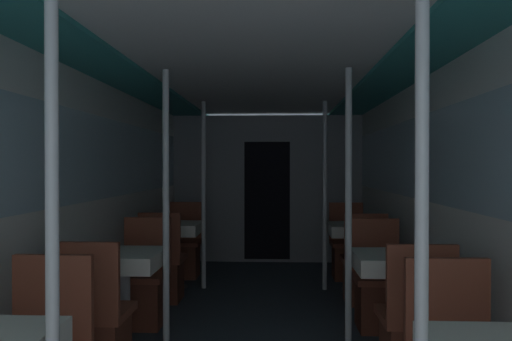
% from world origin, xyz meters
% --- Properties ---
extents(wall_left, '(0.05, 8.27, 2.06)m').
position_xyz_m(wall_left, '(-1.35, 2.74, 1.09)').
color(wall_left, silver).
rests_on(wall_left, ground_plane).
extents(wall_right, '(0.05, 8.27, 2.06)m').
position_xyz_m(wall_right, '(1.35, 2.74, 1.09)').
color(wall_right, silver).
rests_on(wall_right, ground_plane).
extents(ceiling_panel, '(2.71, 8.27, 0.07)m').
position_xyz_m(ceiling_panel, '(0.00, 2.74, 2.11)').
color(ceiling_panel, white).
rests_on(ceiling_panel, wall_left).
extents(bulkhead_far, '(2.65, 0.09, 2.06)m').
position_xyz_m(bulkhead_far, '(0.00, 5.90, 1.03)').
color(bulkhead_far, gray).
rests_on(bulkhead_far, ground_plane).
extents(support_pole_left_0, '(0.05, 0.05, 2.06)m').
position_xyz_m(support_pole_left_0, '(-0.67, 0.65, 1.03)').
color(support_pole_left_0, silver).
rests_on(support_pole_left_0, ground_plane).
extents(dining_table_left_1, '(0.56, 0.56, 0.72)m').
position_xyz_m(dining_table_left_1, '(-0.99, 2.50, 0.60)').
color(dining_table_left_1, '#4C4C51').
rests_on(dining_table_left_1, ground_plane).
extents(chair_left_near_1, '(0.41, 0.41, 0.90)m').
position_xyz_m(chair_left_near_1, '(-0.99, 1.95, 0.28)').
color(chair_left_near_1, brown).
rests_on(chair_left_near_1, ground_plane).
extents(chair_left_far_1, '(0.41, 0.41, 0.90)m').
position_xyz_m(chair_left_far_1, '(-0.99, 3.04, 0.28)').
color(chair_left_far_1, brown).
rests_on(chair_left_far_1, ground_plane).
extents(support_pole_left_1, '(0.05, 0.05, 2.06)m').
position_xyz_m(support_pole_left_1, '(-0.67, 2.50, 1.03)').
color(support_pole_left_1, silver).
rests_on(support_pole_left_1, ground_plane).
extents(dining_table_left_2, '(0.56, 0.56, 0.72)m').
position_xyz_m(dining_table_left_2, '(-0.99, 4.34, 0.60)').
color(dining_table_left_2, '#4C4C51').
rests_on(dining_table_left_2, ground_plane).
extents(chair_left_near_2, '(0.41, 0.41, 0.90)m').
position_xyz_m(chair_left_near_2, '(-0.99, 3.79, 0.28)').
color(chair_left_near_2, brown).
rests_on(chair_left_near_2, ground_plane).
extents(chair_left_far_2, '(0.41, 0.41, 0.90)m').
position_xyz_m(chair_left_far_2, '(-0.99, 4.89, 0.28)').
color(chair_left_far_2, brown).
rests_on(chair_left_far_2, ground_plane).
extents(support_pole_left_2, '(0.05, 0.05, 2.06)m').
position_xyz_m(support_pole_left_2, '(-0.67, 4.34, 1.03)').
color(support_pole_left_2, silver).
rests_on(support_pole_left_2, ground_plane).
extents(support_pole_right_0, '(0.05, 0.05, 2.06)m').
position_xyz_m(support_pole_right_0, '(0.67, 0.65, 1.03)').
color(support_pole_right_0, silver).
rests_on(support_pole_right_0, ground_plane).
extents(dining_table_right_1, '(0.56, 0.56, 0.72)m').
position_xyz_m(dining_table_right_1, '(0.99, 2.50, 0.60)').
color(dining_table_right_1, '#4C4C51').
rests_on(dining_table_right_1, ground_plane).
extents(chair_right_near_1, '(0.41, 0.41, 0.90)m').
position_xyz_m(chair_right_near_1, '(0.99, 1.95, 0.28)').
color(chair_right_near_1, brown).
rests_on(chair_right_near_1, ground_plane).
extents(chair_right_far_1, '(0.41, 0.41, 0.90)m').
position_xyz_m(chair_right_far_1, '(0.99, 3.04, 0.28)').
color(chair_right_far_1, brown).
rests_on(chair_right_far_1, ground_plane).
extents(support_pole_right_1, '(0.05, 0.05, 2.06)m').
position_xyz_m(support_pole_right_1, '(0.67, 2.50, 1.03)').
color(support_pole_right_1, silver).
rests_on(support_pole_right_1, ground_plane).
extents(dining_table_right_2, '(0.56, 0.56, 0.72)m').
position_xyz_m(dining_table_right_2, '(0.99, 4.34, 0.60)').
color(dining_table_right_2, '#4C4C51').
rests_on(dining_table_right_2, ground_plane).
extents(chair_right_near_2, '(0.41, 0.41, 0.90)m').
position_xyz_m(chair_right_near_2, '(0.99, 3.79, 0.28)').
color(chair_right_near_2, brown).
rests_on(chair_right_near_2, ground_plane).
extents(chair_right_far_2, '(0.41, 0.41, 0.90)m').
position_xyz_m(chair_right_far_2, '(0.99, 4.89, 0.28)').
color(chair_right_far_2, brown).
rests_on(chair_right_far_2, ground_plane).
extents(support_pole_right_2, '(0.05, 0.05, 2.06)m').
position_xyz_m(support_pole_right_2, '(0.67, 4.34, 1.03)').
color(support_pole_right_2, silver).
rests_on(support_pole_right_2, ground_plane).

